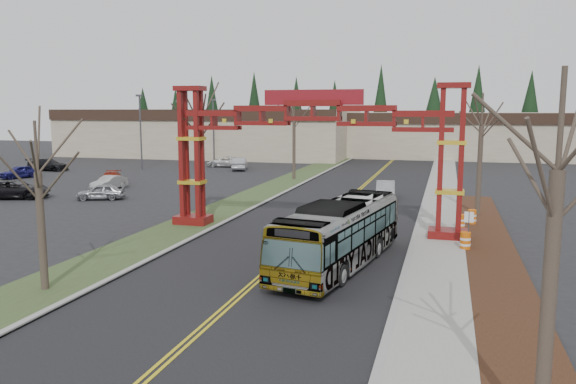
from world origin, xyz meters
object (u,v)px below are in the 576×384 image
(retail_building_east, at_px, (462,135))
(silver_sedan, at_px, (385,190))
(transit_bus, at_px, (340,234))
(barrel_south, at_px, (465,242))
(light_pole_near, at_px, (181,139))
(barrel_mid, at_px, (461,222))
(parked_car_near_a, at_px, (101,192))
(parked_car_far_a, at_px, (240,164))
(bare_tree_median_near, at_px, (38,173))
(light_pole_far, at_px, (213,125))
(parked_car_far_c, at_px, (48,165))
(bare_tree_right_far, at_px, (482,127))
(gateway_arch, at_px, (313,134))
(bare_tree_median_far, at_px, (294,118))
(parked_car_mid_a, at_px, (111,178))
(parked_car_far_b, at_px, (226,162))
(bare_tree_right_near, at_px, (558,172))
(parked_car_near_c, at_px, (15,189))
(barrel_north, at_px, (472,218))
(street_sign, at_px, (469,223))
(light_pole_mid, at_px, (140,126))
(parked_car_near_b, at_px, (109,183))
(retail_building_west, at_px, (213,132))
(bare_tree_median_mid, at_px, (200,122))
(parked_car_mid_b, at_px, (19,172))

(retail_building_east, xyz_separation_m, silver_sedan, (-7.12, -47.41, -2.79))
(transit_bus, xyz_separation_m, barrel_south, (5.86, 4.63, -1.06))
(light_pole_near, relative_size, barrel_mid, 8.39)
(silver_sedan, xyz_separation_m, parked_car_near_a, (-22.75, -7.25, -0.07))
(parked_car_far_a, relative_size, bare_tree_median_near, 0.67)
(light_pole_near, relative_size, barrel_south, 8.11)
(light_pole_far, height_order, barrel_south, light_pole_far)
(bare_tree_median_near, height_order, barrel_south, bare_tree_median_near)
(parked_car_far_c, distance_m, bare_tree_right_far, 52.67)
(gateway_arch, distance_m, parked_car_far_a, 37.03)
(bare_tree_median_far, bearing_deg, bare_tree_right_far, -42.74)
(parked_car_mid_a, xyz_separation_m, parked_car_far_c, (-15.03, 9.43, 0.10))
(parked_car_far_b, distance_m, light_pole_near, 22.86)
(parked_car_mid_a, distance_m, barrel_south, 38.11)
(transit_bus, distance_m, bare_tree_median_far, 34.27)
(silver_sedan, xyz_separation_m, bare_tree_right_near, (7.12, -34.83, 5.39))
(transit_bus, xyz_separation_m, parked_car_mid_a, (-27.57, 22.94, -0.93))
(parked_car_near_c, xyz_separation_m, bare_tree_right_near, (37.19, -26.15, 5.35))
(barrel_north, bearing_deg, light_pole_far, 132.14)
(barrel_north, bearing_deg, street_sign, -93.72)
(parked_car_near_a, distance_m, parked_car_far_c, 26.67)
(silver_sedan, bearing_deg, parked_car_far_a, 132.32)
(transit_bus, relative_size, light_pole_mid, 1.21)
(parked_car_far_b, height_order, bare_tree_right_far, bare_tree_right_far)
(barrel_south, bearing_deg, retail_building_east, 89.02)
(parked_car_near_b, height_order, light_pole_mid, light_pole_mid)
(retail_building_east, relative_size, parked_car_mid_a, 8.58)
(parked_car_near_c, xyz_separation_m, parked_car_far_b, (6.97, 29.70, -0.09))
(light_pole_near, relative_size, street_sign, 3.96)
(retail_building_west, distance_m, light_pole_far, 12.46)
(transit_bus, bearing_deg, street_sign, 48.03)
(parked_car_far_a, height_order, light_pole_near, light_pole_near)
(gateway_arch, distance_m, parked_car_far_b, 41.25)
(parked_car_far_a, relative_size, bare_tree_right_far, 0.54)
(silver_sedan, height_order, bare_tree_right_far, bare_tree_right_far)
(bare_tree_median_mid, height_order, barrel_mid, bare_tree_median_mid)
(parked_car_far_c, relative_size, bare_tree_median_far, 0.58)
(bare_tree_median_near, bearing_deg, bare_tree_right_far, 51.25)
(retail_building_east, relative_size, parked_car_near_b, 9.63)
(bare_tree_right_far, relative_size, light_pole_near, 1.03)
(bare_tree_right_far, bearing_deg, transit_bus, -114.30)
(parked_car_far_c, xyz_separation_m, barrel_south, (48.46, -27.74, -0.23))
(street_sign, bearing_deg, transit_bus, -141.71)
(light_pole_far, bearing_deg, parked_car_near_b, -85.62)
(parked_car_mid_a, xyz_separation_m, parked_car_far_b, (4.32, 19.72, 0.04))
(bare_tree_right_near, bearing_deg, retail_building_west, 118.31)
(parked_car_near_c, bearing_deg, parked_car_mid_a, -35.35)
(retail_building_west, bearing_deg, parked_car_mid_b, -101.41)
(barrel_south, bearing_deg, parked_car_far_b, 127.43)
(gateway_arch, distance_m, barrel_mid, 10.75)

